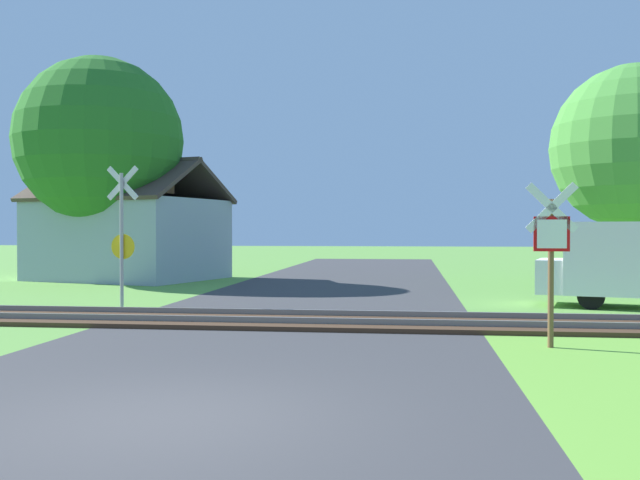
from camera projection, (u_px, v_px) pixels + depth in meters
ground_plane at (169, 419)px, 7.64m from camera, size 160.00×160.00×0.00m
road_asphalt at (219, 380)px, 9.62m from camera, size 7.95×80.00×0.01m
rail_track at (291, 321)px, 15.48m from camera, size 60.00×2.60×0.22m
stop_sign_near at (551, 250)px, 12.23m from camera, size 0.88×0.15×2.85m
crossing_sign_far at (122, 232)px, 18.04m from camera, size 0.87×0.17×3.66m
house at (129, 236)px, 29.31m from camera, size 8.28×7.42×4.90m
tree_left at (99, 141)px, 27.92m from camera, size 6.52×6.52×8.79m
tree_far at (635, 147)px, 25.58m from camera, size 5.94×5.94×7.98m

